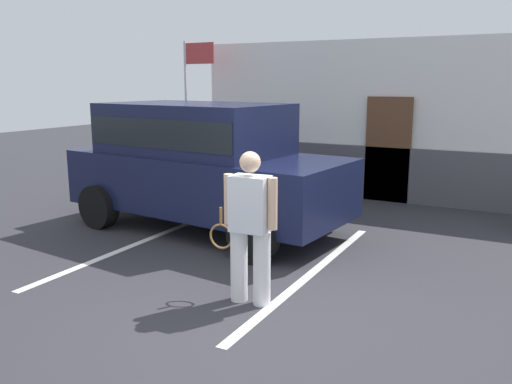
% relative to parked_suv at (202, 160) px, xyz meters
% --- Properties ---
extents(ground_plane, '(40.00, 40.00, 0.00)m').
position_rel_parked_suv_xyz_m(ground_plane, '(2.21, -2.65, -1.15)').
color(ground_plane, '#2D2D33').
extents(parking_stripe_0, '(0.12, 4.40, 0.01)m').
position_rel_parked_suv_xyz_m(parking_stripe_0, '(-0.39, -1.15, -1.14)').
color(parking_stripe_0, silver).
rests_on(parking_stripe_0, ground_plane).
extents(parking_stripe_1, '(0.12, 4.40, 0.01)m').
position_rel_parked_suv_xyz_m(parking_stripe_1, '(2.41, -1.15, -1.14)').
color(parking_stripe_1, silver).
rests_on(parking_stripe_1, ground_plane).
extents(house_frontage, '(8.49, 0.40, 3.22)m').
position_rel_parked_suv_xyz_m(house_frontage, '(2.21, 3.64, 0.37)').
color(house_frontage, white).
rests_on(house_frontage, ground_plane).
extents(parked_suv, '(4.78, 2.55, 2.05)m').
position_rel_parked_suv_xyz_m(parked_suv, '(0.00, 0.00, 0.00)').
color(parked_suv, '#141938').
rests_on(parked_suv, ground_plane).
extents(tennis_player_man, '(0.88, 0.28, 1.68)m').
position_rel_parked_suv_xyz_m(tennis_player_man, '(2.14, -2.30, -0.28)').
color(tennis_player_man, white).
rests_on(tennis_player_man, ground_plane).
extents(flag_pole, '(0.80, 0.07, 3.27)m').
position_rel_parked_suv_xyz_m(flag_pole, '(-2.11, 2.83, 1.10)').
color(flag_pole, silver).
rests_on(flag_pole, ground_plane).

